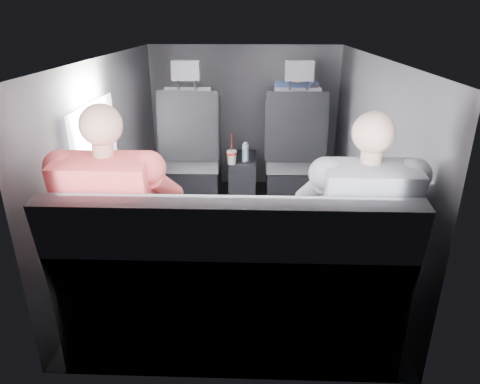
{
  "coord_description": "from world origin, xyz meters",
  "views": [
    {
      "loc": [
        0.11,
        -2.83,
        1.59
      ],
      "look_at": [
        0.01,
        -0.05,
        0.44
      ],
      "focal_mm": 32.0,
      "sensor_mm": 36.0,
      "label": 1
    }
  ],
  "objects_px": {
    "passenger_rear_right": "(356,230)",
    "laptop_black": "(359,214)",
    "soda_cup": "(232,157)",
    "passenger_rear_left": "(121,224)",
    "center_console": "(243,178)",
    "rear_bench": "(231,294)",
    "passenger_front_right": "(295,115)",
    "laptop_white": "(140,209)",
    "water_bottle": "(245,153)",
    "front_seat_left": "(193,158)",
    "front_seat_right": "(293,159)"
  },
  "relations": [
    {
      "from": "rear_bench",
      "to": "laptop_white",
      "type": "relative_size",
      "value": 4.22
    },
    {
      "from": "rear_bench",
      "to": "passenger_rear_left",
      "type": "xyz_separation_m",
      "value": [
        -0.55,
        0.09,
        0.33
      ]
    },
    {
      "from": "laptop_white",
      "to": "passenger_front_right",
      "type": "height_order",
      "value": "passenger_front_right"
    },
    {
      "from": "passenger_front_right",
      "to": "passenger_rear_left",
      "type": "bearing_deg",
      "value": -116.31
    },
    {
      "from": "water_bottle",
      "to": "laptop_black",
      "type": "relative_size",
      "value": 0.46
    },
    {
      "from": "soda_cup",
      "to": "passenger_rear_right",
      "type": "xyz_separation_m",
      "value": [
        0.69,
        -1.66,
        0.16
      ]
    },
    {
      "from": "front_seat_right",
      "to": "water_bottle",
      "type": "relative_size",
      "value": 7.28
    },
    {
      "from": "front_seat_right",
      "to": "passenger_rear_right",
      "type": "xyz_separation_m",
      "value": [
        0.15,
        -1.81,
        0.23
      ]
    },
    {
      "from": "center_console",
      "to": "front_seat_left",
      "type": "bearing_deg",
      "value": -174.93
    },
    {
      "from": "passenger_rear_right",
      "to": "laptop_white",
      "type": "bearing_deg",
      "value": 170.19
    },
    {
      "from": "passenger_rear_left",
      "to": "passenger_front_right",
      "type": "height_order",
      "value": "passenger_rear_left"
    },
    {
      "from": "passenger_front_right",
      "to": "laptop_white",
      "type": "bearing_deg",
      "value": -117.54
    },
    {
      "from": "passenger_front_right",
      "to": "center_console",
      "type": "bearing_deg",
      "value": -155.24
    },
    {
      "from": "laptop_white",
      "to": "passenger_front_right",
      "type": "bearing_deg",
      "value": 62.46
    },
    {
      "from": "water_bottle",
      "to": "passenger_rear_left",
      "type": "relative_size",
      "value": 0.14
    },
    {
      "from": "center_console",
      "to": "laptop_white",
      "type": "relative_size",
      "value": 1.27
    },
    {
      "from": "front_seat_right",
      "to": "soda_cup",
      "type": "relative_size",
      "value": 4.83
    },
    {
      "from": "soda_cup",
      "to": "water_bottle",
      "type": "height_order",
      "value": "soda_cup"
    },
    {
      "from": "passenger_rear_right",
      "to": "laptop_black",
      "type": "bearing_deg",
      "value": 72.25
    },
    {
      "from": "soda_cup",
      "to": "passenger_rear_left",
      "type": "xyz_separation_m",
      "value": [
        -0.46,
        -1.66,
        0.17
      ]
    },
    {
      "from": "center_console",
      "to": "rear_bench",
      "type": "distance_m",
      "value": 1.94
    },
    {
      "from": "front_seat_right",
      "to": "passenger_rear_right",
      "type": "relative_size",
      "value": 1.03
    },
    {
      "from": "front_seat_left",
      "to": "center_console",
      "type": "relative_size",
      "value": 2.64
    },
    {
      "from": "front_seat_right",
      "to": "center_console",
      "type": "xyz_separation_m",
      "value": [
        -0.45,
        0.04,
        -0.2
      ]
    },
    {
      "from": "rear_bench",
      "to": "laptop_black",
      "type": "distance_m",
      "value": 0.78
    },
    {
      "from": "soda_cup",
      "to": "passenger_front_right",
      "type": "relative_size",
      "value": 0.34
    },
    {
      "from": "front_seat_left",
      "to": "rear_bench",
      "type": "bearing_deg",
      "value": -76.69
    },
    {
      "from": "passenger_rear_right",
      "to": "front_seat_left",
      "type": "bearing_deg",
      "value": 120.2
    },
    {
      "from": "soda_cup",
      "to": "passenger_front_right",
      "type": "xyz_separation_m",
      "value": [
        0.56,
        0.41,
        0.28
      ]
    },
    {
      "from": "laptop_white",
      "to": "laptop_black",
      "type": "height_order",
      "value": "laptop_white"
    },
    {
      "from": "front_seat_right",
      "to": "passenger_front_right",
      "type": "distance_m",
      "value": 0.43
    },
    {
      "from": "passenger_front_right",
      "to": "front_seat_left",
      "type": "bearing_deg",
      "value": -164.38
    },
    {
      "from": "water_bottle",
      "to": "front_seat_left",
      "type": "bearing_deg",
      "value": 171.33
    },
    {
      "from": "laptop_white",
      "to": "front_seat_right",
      "type": "bearing_deg",
      "value": 59.43
    },
    {
      "from": "rear_bench",
      "to": "water_bottle",
      "type": "xyz_separation_m",
      "value": [
        0.02,
        1.83,
        0.17
      ]
    },
    {
      "from": "rear_bench",
      "to": "passenger_rear_left",
      "type": "height_order",
      "value": "passenger_rear_left"
    },
    {
      "from": "front_seat_left",
      "to": "passenger_rear_right",
      "type": "xyz_separation_m",
      "value": [
        1.05,
        -1.81,
        0.23
      ]
    },
    {
      "from": "front_seat_left",
      "to": "passenger_rear_left",
      "type": "bearing_deg",
      "value": -93.12
    },
    {
      "from": "center_console",
      "to": "passenger_rear_left",
      "type": "distance_m",
      "value": 1.98
    },
    {
      "from": "laptop_black",
      "to": "passenger_front_right",
      "type": "bearing_deg",
      "value": 95.58
    },
    {
      "from": "soda_cup",
      "to": "passenger_rear_right",
      "type": "bearing_deg",
      "value": -67.31
    },
    {
      "from": "passenger_rear_right",
      "to": "front_seat_right",
      "type": "bearing_deg",
      "value": 94.8
    },
    {
      "from": "front_seat_left",
      "to": "passenger_rear_left",
      "type": "xyz_separation_m",
      "value": [
        -0.1,
        -1.81,
        0.24
      ]
    },
    {
      "from": "water_bottle",
      "to": "laptop_black",
      "type": "xyz_separation_m",
      "value": [
        0.63,
        -1.56,
        0.15
      ]
    },
    {
      "from": "laptop_black",
      "to": "passenger_rear_left",
      "type": "xyz_separation_m",
      "value": [
        -1.21,
        -0.17,
        0.01
      ]
    },
    {
      "from": "front_seat_left",
      "to": "passenger_rear_left",
      "type": "distance_m",
      "value": 1.83
    },
    {
      "from": "laptop_black",
      "to": "passenger_rear_left",
      "type": "distance_m",
      "value": 1.22
    },
    {
      "from": "laptop_white",
      "to": "passenger_front_right",
      "type": "distance_m",
      "value": 2.12
    },
    {
      "from": "soda_cup",
      "to": "passenger_rear_left",
      "type": "height_order",
      "value": "passenger_rear_left"
    },
    {
      "from": "front_seat_left",
      "to": "front_seat_right",
      "type": "distance_m",
      "value": 0.9
    }
  ]
}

